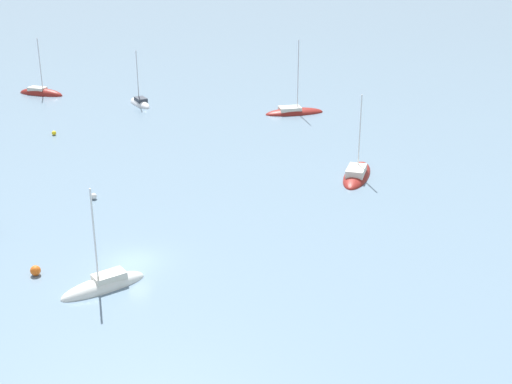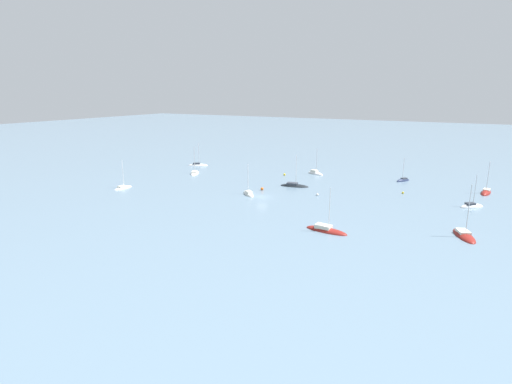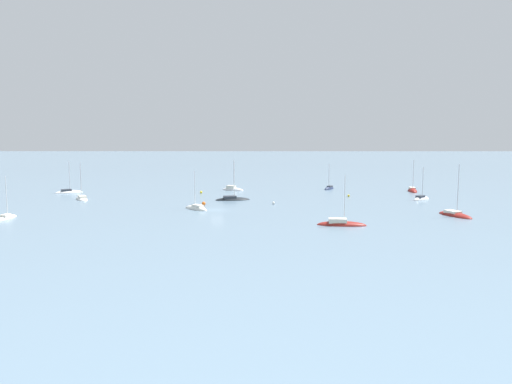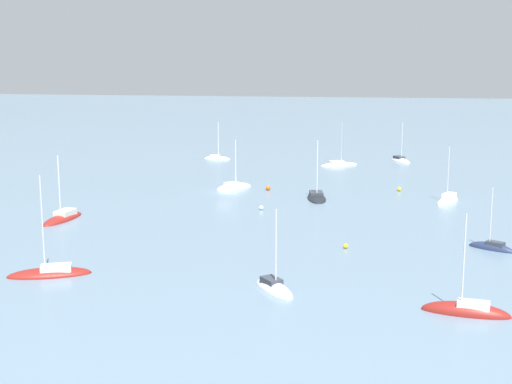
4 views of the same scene
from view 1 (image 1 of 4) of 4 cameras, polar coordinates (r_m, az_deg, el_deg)
name	(u,v)px [view 1 (image 1 of 4)]	position (r m, az deg, el deg)	size (l,w,h in m)	color
ground_plane	(133,262)	(57.48, -9.81, -5.54)	(600.00, 600.00, 0.00)	slate
sailboat_0	(140,104)	(103.78, -9.27, 6.97)	(5.61, 5.16, 8.55)	silver
sailboat_3	(357,175)	(75.16, 8.06, 1.34)	(8.69, 3.47, 9.32)	maroon
sailboat_4	(104,287)	(54.17, -12.08, -7.41)	(6.08, 5.93, 8.79)	white
sailboat_7	(41,94)	(112.93, -16.82, 7.52)	(3.15, 7.50, 9.41)	maroon
sailboat_9	(294,113)	(97.99, 3.06, 6.35)	(5.63, 8.50, 10.65)	maroon
mooring_buoy_0	(35,270)	(57.07, -17.23, -6.02)	(0.80, 0.80, 0.80)	orange
mooring_buoy_1	(94,196)	(70.22, -12.86, -0.33)	(0.61, 0.61, 0.61)	white
mooring_buoy_2	(54,133)	(91.61, -15.86, 4.56)	(0.55, 0.55, 0.55)	yellow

